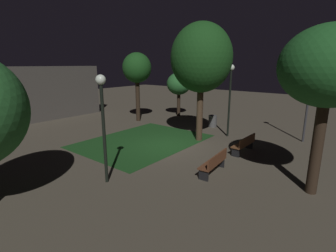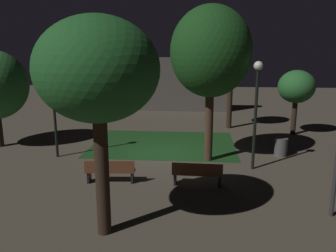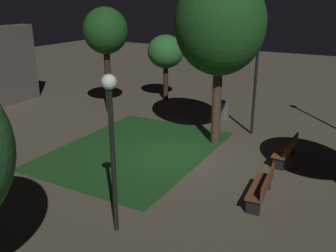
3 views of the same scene
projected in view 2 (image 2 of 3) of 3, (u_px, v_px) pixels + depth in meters
ground_plane at (164, 153)px, 16.00m from camera, size 60.00×60.00×0.00m
grass_lawn at (164, 144)px, 17.57m from camera, size 7.26×5.46×0.01m
bench_near_trees at (110, 170)px, 12.34m from camera, size 1.83×0.61×0.88m
bench_by_lamp at (197, 173)px, 12.07m from camera, size 1.82×0.55×0.88m
tree_lawn_side at (211, 52)px, 13.99m from camera, size 3.39×3.39×6.60m
tree_tall_center at (231, 63)px, 20.34m from camera, size 2.17×2.17×5.23m
tree_back_left at (296, 87)px, 19.01m from camera, size 2.03×2.03×3.69m
tree_back_right at (98, 72)px, 8.13m from camera, size 3.03×3.03×5.61m
lamp_post_plaza_east at (257, 97)px, 13.26m from camera, size 0.36×0.36×4.36m
lamp_post_plaza_west at (53, 96)px, 14.88m from camera, size 0.36×0.36×4.04m
trash_bin at (281, 147)px, 15.55m from camera, size 0.59×0.59×0.83m
building_wall_backdrop at (164, 84)px, 26.91m from camera, size 10.07×0.80×4.21m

